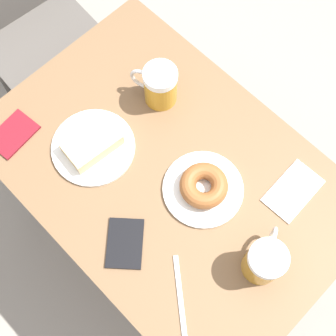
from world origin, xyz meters
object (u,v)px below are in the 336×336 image
(napkin_folded, at_px, (293,191))
(beer_mug_left, at_px, (160,85))
(beer_mug_center, at_px, (265,261))
(fork, at_px, (180,295))
(passport_near_edge, at_px, (125,243))
(plate_with_cake, at_px, (93,145))
(chair, at_px, (23,10))
(passport_far_edge, at_px, (13,134))
(plate_with_donut, at_px, (203,187))

(napkin_folded, bearing_deg, beer_mug_left, 96.54)
(beer_mug_center, bearing_deg, fork, 154.99)
(fork, height_order, passport_near_edge, passport_near_edge)
(plate_with_cake, xyz_separation_m, beer_mug_center, (0.08, -0.52, 0.04))
(chair, distance_m, beer_mug_left, 0.69)
(plate_with_cake, distance_m, passport_near_edge, 0.28)
(fork, relative_size, passport_far_edge, 1.15)
(fork, height_order, passport_far_edge, passport_far_edge)
(chair, height_order, passport_near_edge, chair)
(plate_with_cake, distance_m, beer_mug_center, 0.53)
(beer_mug_left, bearing_deg, passport_far_edge, 151.72)
(napkin_folded, bearing_deg, passport_far_edge, 123.08)
(plate_with_donut, relative_size, napkin_folded, 1.32)
(plate_with_donut, xyz_separation_m, fork, (-0.23, -0.15, -0.02))
(plate_with_cake, bearing_deg, passport_far_edge, 125.13)
(napkin_folded, height_order, passport_near_edge, passport_near_edge)
(napkin_folded, bearing_deg, plate_with_donut, 134.38)
(plate_with_donut, relative_size, beer_mug_left, 1.61)
(plate_with_donut, bearing_deg, fork, -147.81)
(plate_with_donut, xyz_separation_m, beer_mug_left, (0.11, 0.28, 0.04))
(beer_mug_center, relative_size, napkin_folded, 0.82)
(napkin_folded, relative_size, passport_near_edge, 1.05)
(chair, xyz_separation_m, passport_near_edge, (-0.32, -0.89, 0.16))
(chair, relative_size, beer_mug_left, 7.29)
(beer_mug_left, xyz_separation_m, passport_near_edge, (-0.35, -0.24, -0.06))
(chair, bearing_deg, beer_mug_left, -82.73)
(passport_near_edge, distance_m, passport_far_edge, 0.43)
(chair, height_order, fork, chair)
(fork, bearing_deg, passport_near_edge, 92.83)
(plate_with_cake, xyz_separation_m, passport_far_edge, (-0.13, 0.18, -0.02))
(plate_with_cake, height_order, passport_far_edge, plate_with_cake)
(chair, height_order, beer_mug_left, chair)
(chair, bearing_deg, passport_near_edge, -105.48)
(plate_with_cake, distance_m, beer_mug_left, 0.24)
(napkin_folded, bearing_deg, beer_mug_center, -162.10)
(passport_near_edge, bearing_deg, fork, -87.17)
(plate_with_donut, height_order, napkin_folded, plate_with_donut)
(passport_far_edge, bearing_deg, plate_with_cake, -54.87)
(beer_mug_center, distance_m, napkin_folded, 0.22)
(beer_mug_center, xyz_separation_m, fork, (-0.19, 0.09, -0.06))
(beer_mug_left, height_order, passport_far_edge, beer_mug_left)
(plate_with_cake, distance_m, fork, 0.45)
(chair, xyz_separation_m, beer_mug_left, (0.03, -0.65, 0.22))
(beer_mug_left, relative_size, passport_far_edge, 0.97)
(plate_with_cake, height_order, passport_near_edge, plate_with_cake)
(chair, height_order, plate_with_donut, chair)
(beer_mug_center, relative_size, passport_near_edge, 0.85)
(chair, relative_size, fork, 6.14)
(chair, height_order, plate_with_cake, chair)
(passport_far_edge, bearing_deg, chair, 53.70)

